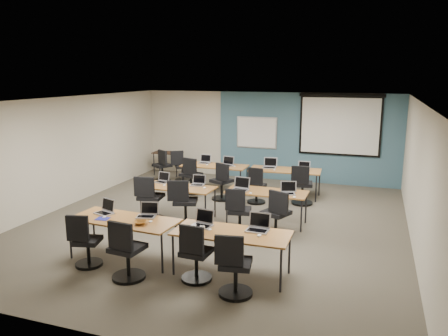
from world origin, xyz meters
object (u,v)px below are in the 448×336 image
at_px(training_table_mid_right, 267,193).
at_px(laptop_9, 227,163).
at_px(laptop_4, 162,180).
at_px(laptop_7, 288,191).
at_px(laptop_6, 241,187).
at_px(task_chair_10, 256,189).
at_px(training_table_front_right, 232,235).
at_px(task_chair_9, 222,185).
at_px(whiteboard, 257,133).
at_px(laptop_10, 270,165).
at_px(task_chair_1, 126,255).
at_px(laptop_3, 258,226).
at_px(projector_screen, 340,122).
at_px(training_table_front_left, 124,221).
at_px(task_chair_2, 195,258).
at_px(task_chair_8, 191,179).
at_px(training_table_back_right, 285,171).
at_px(task_chair_5, 184,207).
at_px(task_chair_6, 239,215).
at_px(task_chair_11, 302,188).
at_px(task_chair_0, 85,245).
at_px(task_chair_7, 276,218).
at_px(laptop_11, 304,168).
at_px(spare_chair_a, 181,169).
at_px(spare_chair_b, 162,169).
at_px(laptop_1, 147,213).
at_px(laptop_5, 198,183).
at_px(laptop_8, 205,161).
at_px(task_chair_3, 234,270).
at_px(utility_table, 168,155).
at_px(training_table_back_left, 215,167).
at_px(task_chair_4, 150,202).
at_px(laptop_2, 203,222).
at_px(training_table_mid_left, 178,189).

distance_m(training_table_mid_right, laptop_9, 2.85).
distance_m(laptop_4, laptop_7, 2.99).
height_order(laptop_6, task_chair_10, laptop_6).
height_order(training_table_front_right, task_chair_9, task_chair_9).
height_order(whiteboard, laptop_10, whiteboard).
bearing_deg(task_chair_1, laptop_3, 33.12).
relative_size(projector_screen, task_chair_9, 2.38).
relative_size(training_table_front_left, laptop_10, 5.40).
height_order(task_chair_2, laptop_7, laptop_7).
bearing_deg(task_chair_8, laptop_7, -14.77).
bearing_deg(laptop_4, training_table_back_right, 54.13).
height_order(task_chair_1, task_chair_5, task_chair_5).
distance_m(training_table_back_right, task_chair_6, 3.18).
relative_size(training_table_front_left, task_chair_11, 1.90).
relative_size(task_chair_0, task_chair_7, 0.94).
distance_m(whiteboard, laptop_3, 6.76).
bearing_deg(laptop_10, projector_screen, 37.39).
bearing_deg(training_table_mid_right, task_chair_11, 73.31).
height_order(task_chair_10, laptop_11, laptop_11).
xyz_separation_m(task_chair_0, laptop_3, (2.82, 0.78, 0.41)).
height_order(projector_screen, spare_chair_a, projector_screen).
bearing_deg(task_chair_1, spare_chair_b, 117.99).
bearing_deg(laptop_1, laptop_5, 75.91).
bearing_deg(training_table_mid_right, laptop_8, 134.73).
relative_size(laptop_4, task_chair_10, 0.32).
xyz_separation_m(task_chair_2, task_chair_8, (-2.16, 4.77, 0.02)).
distance_m(training_table_back_right, task_chair_10, 1.13).
relative_size(task_chair_2, laptop_4, 3.18).
height_order(training_table_back_right, task_chair_9, task_chair_9).
bearing_deg(task_chair_6, task_chair_7, -9.73).
height_order(task_chair_0, task_chair_10, task_chair_10).
xyz_separation_m(projector_screen, laptop_9, (-2.85, -1.77, -1.09)).
height_order(task_chair_3, utility_table, task_chair_3).
relative_size(training_table_mid_right, training_table_back_left, 0.96).
distance_m(laptop_1, task_chair_5, 1.68).
height_order(task_chair_4, task_chair_6, task_chair_4).
bearing_deg(task_chair_5, whiteboard, 68.58).
bearing_deg(task_chair_6, utility_table, 120.41).
xyz_separation_m(laptop_2, task_chair_6, (0.11, 1.68, -0.39)).
height_order(training_table_front_left, laptop_6, laptop_6).
distance_m(training_table_front_left, task_chair_4, 2.05).
distance_m(laptop_2, laptop_4, 3.21).
distance_m(training_table_mid_left, task_chair_2, 3.25).
xyz_separation_m(laptop_7, task_chair_11, (0.03, 1.72, -0.37)).
height_order(training_table_front_right, laptop_4, laptop_4).
xyz_separation_m(laptop_9, spare_chair_a, (-1.72, 0.64, -0.40)).
height_order(laptop_1, task_chair_5, task_chair_5).
xyz_separation_m(task_chair_0, laptop_6, (1.80, 3.12, 0.41)).
height_order(task_chair_8, task_chair_9, task_chair_8).
xyz_separation_m(laptop_7, task_chair_8, (-3.02, 1.74, -0.37)).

